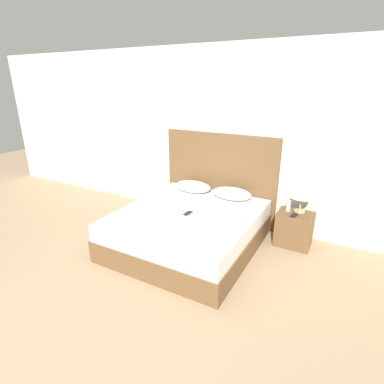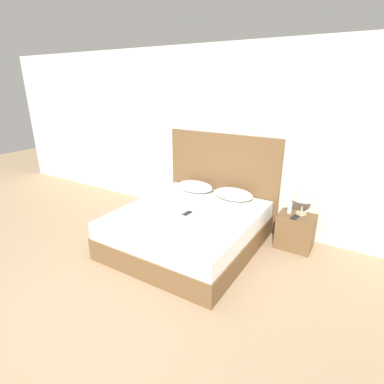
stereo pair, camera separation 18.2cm
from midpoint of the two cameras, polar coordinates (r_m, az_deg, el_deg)
name	(u,v)px [view 2 (the right image)]	position (r m, az deg, el deg)	size (l,w,h in m)	color
ground_plane	(86,319)	(3.30, -17.97, -22.01)	(16.00, 16.00, 0.00)	tan
wall_back	(219,138)	(4.78, 6.36, 10.26)	(10.00, 0.06, 2.70)	silver
bed	(188,229)	(4.17, 0.55, -7.02)	(1.78, 1.95, 0.52)	brown
headboard	(222,179)	(4.82, 6.74, 2.55)	(1.87, 0.05, 1.43)	brown
pillow_left	(195,186)	(4.77, 1.70, 1.05)	(0.60, 0.39, 0.16)	white
pillow_right	(233,194)	(4.50, 9.03, -0.42)	(0.60, 0.39, 0.16)	white
phone_on_bed	(187,213)	(3.99, 0.41, -4.07)	(0.08, 0.15, 0.01)	#232328
nightstand	(295,231)	(4.40, 20.21, -7.07)	(0.47, 0.36, 0.48)	brown
table_lamp	(304,195)	(4.26, 21.63, -0.63)	(0.29, 0.29, 0.35)	tan
phone_on_nightstand	(295,217)	(4.22, 20.17, -4.53)	(0.09, 0.16, 0.01)	black
toiletry_bottle	(290,207)	(4.31, 19.26, -2.79)	(0.06, 0.06, 0.16)	silver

